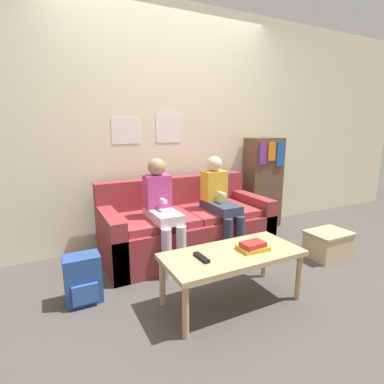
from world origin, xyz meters
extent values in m
plane|color=#4C4742|center=(0.00, 0.00, 0.00)|extent=(10.00, 10.00, 0.00)
cube|color=beige|center=(0.00, 0.98, 1.30)|extent=(8.00, 0.06, 2.60)
cube|color=white|center=(-0.48, 0.95, 1.26)|extent=(0.30, 0.00, 0.27)
cube|color=white|center=(0.00, 0.95, 1.29)|extent=(0.29, 0.00, 0.33)
cube|color=maroon|center=(0.00, 0.47, 0.19)|extent=(1.73, 0.77, 0.38)
cube|color=maroon|center=(0.00, 0.78, 0.57)|extent=(1.73, 0.14, 0.37)
cube|color=maroon|center=(-0.79, 0.47, 0.27)|extent=(0.14, 0.77, 0.54)
cube|color=maroon|center=(0.79, 0.47, 0.27)|extent=(0.14, 0.77, 0.54)
cube|color=#A1343A|center=(-0.36, 0.43, 0.42)|extent=(0.70, 0.61, 0.07)
cube|color=#A1343A|center=(0.36, 0.43, 0.42)|extent=(0.70, 0.61, 0.07)
cube|color=tan|center=(-0.11, -0.51, 0.38)|extent=(1.04, 0.48, 0.04)
cylinder|color=tan|center=(-0.59, -0.71, 0.18)|extent=(0.04, 0.04, 0.37)
cylinder|color=tan|center=(0.37, -0.71, 0.18)|extent=(0.04, 0.04, 0.37)
cylinder|color=tan|center=(-0.59, -0.31, 0.18)|extent=(0.04, 0.04, 0.37)
cylinder|color=tan|center=(0.37, -0.31, 0.18)|extent=(0.04, 0.04, 0.37)
cylinder|color=silver|center=(-0.41, 0.05, 0.23)|extent=(0.09, 0.09, 0.45)
cylinder|color=silver|center=(-0.27, 0.05, 0.23)|extent=(0.09, 0.09, 0.45)
cube|color=silver|center=(-0.34, 0.30, 0.50)|extent=(0.23, 0.49, 0.09)
cube|color=#B73D7F|center=(-0.34, 0.44, 0.70)|extent=(0.24, 0.16, 0.31)
sphere|color=tan|center=(-0.34, 0.44, 0.93)|extent=(0.17, 0.17, 0.17)
cube|color=white|center=(-0.34, 0.29, 0.64)|extent=(0.03, 0.12, 0.03)
cylinder|color=#33384C|center=(0.23, 0.05, 0.23)|extent=(0.09, 0.09, 0.45)
cylinder|color=#33384C|center=(0.37, 0.05, 0.23)|extent=(0.09, 0.09, 0.45)
cube|color=#33384C|center=(0.30, 0.30, 0.50)|extent=(0.23, 0.49, 0.09)
cube|color=gold|center=(0.30, 0.44, 0.70)|extent=(0.24, 0.16, 0.31)
sphere|color=beige|center=(0.30, 0.44, 0.93)|extent=(0.16, 0.16, 0.16)
cube|color=white|center=(0.30, 0.29, 0.64)|extent=(0.03, 0.12, 0.03)
cube|color=black|center=(-0.37, -0.50, 0.41)|extent=(0.05, 0.17, 0.02)
cube|color=gold|center=(0.05, -0.54, 0.42)|extent=(0.22, 0.17, 0.03)
cube|color=red|center=(0.04, -0.55, 0.45)|extent=(0.18, 0.13, 0.04)
cube|color=brown|center=(1.26, 0.80, 0.58)|extent=(0.47, 0.26, 1.16)
cube|color=#7A3389|center=(1.11, 0.66, 0.98)|extent=(0.09, 0.02, 0.27)
cube|color=orange|center=(1.26, 0.66, 1.00)|extent=(0.11, 0.02, 0.23)
cube|color=#23519E|center=(1.40, 0.66, 0.97)|extent=(0.12, 0.02, 0.31)
cube|color=#CCB284|center=(1.21, -0.28, 0.12)|extent=(0.40, 0.30, 0.25)
cube|color=tan|center=(1.21, -0.28, 0.26)|extent=(0.42, 0.32, 0.02)
cube|color=#284789|center=(-1.10, 0.01, 0.19)|extent=(0.26, 0.18, 0.37)
cube|color=#3055A5|center=(-1.10, -0.10, 0.11)|extent=(0.18, 0.03, 0.15)
camera|label=1|loc=(-1.30, -2.20, 1.31)|focal=28.00mm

